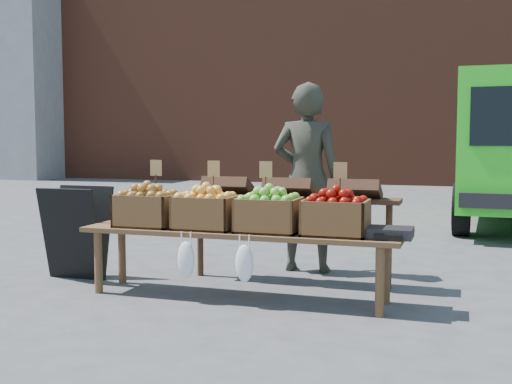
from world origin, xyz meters
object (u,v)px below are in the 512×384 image
(chalkboard_sign, at_px, (76,232))
(back_table, at_px, (290,226))
(crate_golden_apples, at_px, (148,210))
(weighing_scale, at_px, (390,233))
(display_bench, at_px, (237,264))
(vendor, at_px, (307,178))
(crate_russet_pears, at_px, (206,213))
(crate_red_apples, at_px, (269,215))
(crate_green_apples, at_px, (336,218))

(chalkboard_sign, relative_size, back_table, 0.42)
(crate_golden_apples, height_order, weighing_scale, crate_golden_apples)
(display_bench, distance_m, crate_golden_apples, 0.93)
(vendor, relative_size, chalkboard_sign, 2.11)
(chalkboard_sign, height_order, back_table, back_table)
(vendor, bearing_deg, weighing_scale, 125.86)
(crate_russet_pears, bearing_deg, crate_red_apples, 0.00)
(chalkboard_sign, bearing_deg, crate_russet_pears, -9.71)
(crate_red_apples, bearing_deg, chalkboard_sign, 173.09)
(display_bench, height_order, weighing_scale, weighing_scale)
(vendor, relative_size, display_bench, 0.69)
(crate_golden_apples, xyz_separation_m, crate_green_apples, (1.65, 0.00, 0.00))
(weighing_scale, bearing_deg, display_bench, 180.00)
(display_bench, bearing_deg, crate_red_apples, 0.00)
(crate_russet_pears, bearing_deg, vendor, 65.86)
(crate_golden_apples, bearing_deg, weighing_scale, 0.00)
(crate_russet_pears, distance_m, weighing_scale, 1.53)
(crate_golden_apples, height_order, crate_green_apples, same)
(crate_green_apples, xyz_separation_m, weighing_scale, (0.42, 0.00, -0.10))
(vendor, distance_m, back_table, 0.68)
(crate_russet_pears, xyz_separation_m, crate_green_apples, (1.10, 0.00, 0.00))
(crate_russet_pears, xyz_separation_m, crate_red_apples, (0.55, 0.00, 0.00))
(crate_russet_pears, height_order, weighing_scale, crate_russet_pears)
(crate_green_apples, bearing_deg, chalkboard_sign, 174.58)
(vendor, relative_size, crate_golden_apples, 3.75)
(display_bench, bearing_deg, back_table, 70.19)
(chalkboard_sign, relative_size, crate_golden_apples, 1.78)
(back_table, relative_size, crate_golden_apples, 4.20)
(crate_russet_pears, height_order, crate_green_apples, same)
(display_bench, bearing_deg, chalkboard_sign, 171.99)
(display_bench, relative_size, crate_red_apples, 5.40)
(back_table, distance_m, crate_russet_pears, 0.92)
(vendor, bearing_deg, crate_green_apples, 111.56)
(vendor, bearing_deg, crate_golden_apples, 46.74)
(crate_golden_apples, bearing_deg, vendor, 48.42)
(crate_golden_apples, height_order, crate_russet_pears, same)
(back_table, bearing_deg, chalkboard_sign, -166.30)
(chalkboard_sign, relative_size, display_bench, 0.33)
(crate_red_apples, relative_size, crate_green_apples, 1.00)
(back_table, height_order, crate_russet_pears, back_table)
(crate_red_apples, bearing_deg, crate_golden_apples, 180.00)
(display_bench, bearing_deg, crate_golden_apples, 180.00)
(vendor, distance_m, weighing_scale, 1.61)
(back_table, bearing_deg, crate_red_apples, -88.75)
(crate_green_apples, bearing_deg, vendor, 113.25)
(vendor, xyz_separation_m, crate_russet_pears, (-0.56, -1.25, -0.23))
(display_bench, relative_size, crate_golden_apples, 5.40)
(vendor, distance_m, crate_green_apples, 1.38)
(vendor, distance_m, crate_red_apples, 1.27)
(vendor, height_order, chalkboard_sign, vendor)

